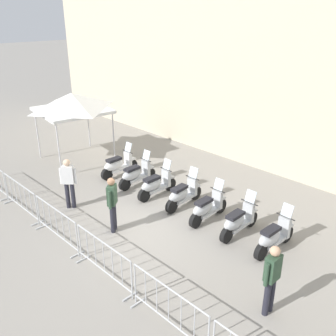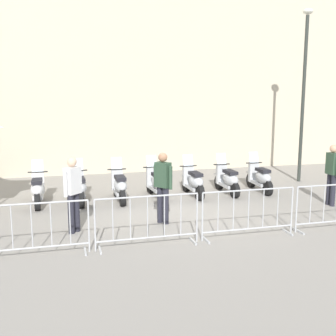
{
  "view_description": "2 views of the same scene",
  "coord_description": "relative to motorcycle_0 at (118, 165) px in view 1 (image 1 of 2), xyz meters",
  "views": [
    {
      "loc": [
        8.45,
        -5.21,
        6.3
      ],
      "look_at": [
        -0.89,
        1.72,
        1.22
      ],
      "focal_mm": 40.86,
      "sensor_mm": 36.0,
      "label": 1
    },
    {
      "loc": [
        -1.36,
        -10.21,
        2.99
      ],
      "look_at": [
        0.01,
        1.18,
        1.04
      ],
      "focal_mm": 43.56,
      "sensor_mm": 36.0,
      "label": 2
    }
  ],
  "objects": [
    {
      "name": "ground_plane",
      "position": [
        3.67,
        -1.35,
        -0.45
      ],
      "size": [
        120.0,
        120.0,
        0.0
      ],
      "primitive_type": "plane",
      "color": "gray"
    },
    {
      "name": "motorcycle_0",
      "position": [
        0.0,
        0.0,
        0.0
      ],
      "size": [
        0.63,
        1.72,
        1.24
      ],
      "color": "black",
      "rests_on": "ground"
    },
    {
      "name": "motorcycle_1",
      "position": [
        1.15,
        0.1,
        0.0
      ],
      "size": [
        0.65,
        1.72,
        1.24
      ],
      "color": "black",
      "rests_on": "ground"
    },
    {
      "name": "motorcycle_2",
      "position": [
        2.29,
        0.19,
        0.0
      ],
      "size": [
        0.62,
        1.72,
        1.24
      ],
      "color": "black",
      "rests_on": "ground"
    },
    {
      "name": "motorcycle_3",
      "position": [
        3.41,
        0.49,
        0.0
      ],
      "size": [
        0.68,
        1.71,
        1.24
      ],
      "color": "black",
      "rests_on": "ground"
    },
    {
      "name": "motorcycle_4",
      "position": [
        4.56,
        0.54,
        0.0
      ],
      "size": [
        0.64,
        1.72,
        1.24
      ],
      "color": "black",
      "rests_on": "ground"
    },
    {
      "name": "motorcycle_5",
      "position": [
        5.69,
        0.73,
        0.0
      ],
      "size": [
        0.63,
        1.72,
        1.24
      ],
      "color": "black",
      "rests_on": "ground"
    },
    {
      "name": "motorcycle_6",
      "position": [
        6.82,
        0.92,
        0.0
      ],
      "size": [
        0.58,
        1.73,
        1.24
      ],
      "color": "black",
      "rests_on": "ground"
    },
    {
      "name": "barrier_segment_1",
      "position": [
        0.63,
        -3.9,
        0.07
      ],
      "size": [
        2.14,
        0.71,
        1.07
      ],
      "color": "#B2B5B7",
      "rests_on": "ground"
    },
    {
      "name": "barrier_segment_2",
      "position": [
        2.85,
        -3.59,
        0.07
      ],
      "size": [
        2.14,
        0.71,
        1.07
      ],
      "color": "#B2B5B7",
      "rests_on": "ground"
    },
    {
      "name": "barrier_segment_3",
      "position": [
        5.07,
        -3.28,
        0.07
      ],
      "size": [
        2.14,
        0.71,
        1.07
      ],
      "color": "#B2B5B7",
      "rests_on": "ground"
    },
    {
      "name": "barrier_segment_4",
      "position": [
        7.29,
        -2.97,
        0.07
      ],
      "size": [
        2.14,
        0.71,
        1.07
      ],
      "color": "#B2B5B7",
      "rests_on": "ground"
    },
    {
      "name": "officer_near_row_end",
      "position": [
        8.23,
        -0.95,
        0.53
      ],
      "size": [
        0.26,
        0.55,
        1.73
      ],
      "color": "#23232D",
      "rests_on": "ground"
    },
    {
      "name": "officer_mid_plaza",
      "position": [
        1.26,
        -2.51,
        0.53
      ],
      "size": [
        0.39,
        0.46,
        1.73
      ],
      "color": "#23232D",
      "rests_on": "ground"
    },
    {
      "name": "officer_by_barriers",
      "position": [
        3.33,
        -2.05,
        0.53
      ],
      "size": [
        0.42,
        0.41,
        1.73
      ],
      "color": "#23232D",
      "rests_on": "ground"
    },
    {
      "name": "canopy_tent",
      "position": [
        -2.51,
        -0.59,
        2.06
      ],
      "size": [
        2.64,
        2.64,
        2.91
      ],
      "color": "silver",
      "rests_on": "ground"
    }
  ]
}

